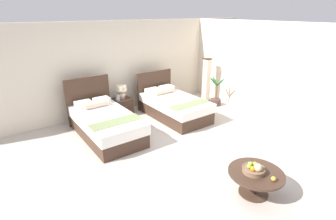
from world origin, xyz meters
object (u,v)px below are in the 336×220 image
(bed_near_window, at_px, (105,123))
(floor_lamp_corner, at_px, (207,80))
(bed_near_corner, at_px, (173,106))
(fruit_bowl, at_px, (254,169))
(loose_apple, at_px, (274,179))
(vase, at_px, (118,97))
(coffee_table, at_px, (255,177))
(nightstand, at_px, (123,107))
(table_lamp, at_px, (122,91))
(potted_palm, at_px, (216,98))

(bed_near_window, relative_size, floor_lamp_corner, 1.55)
(bed_near_corner, height_order, floor_lamp_corner, floor_lamp_corner)
(fruit_bowl, relative_size, floor_lamp_corner, 0.26)
(bed_near_corner, bearing_deg, loose_apple, -103.80)
(vase, distance_m, coffee_table, 4.35)
(fruit_bowl, distance_m, floor_lamp_corner, 4.69)
(nightstand, distance_m, fruit_bowl, 4.36)
(nightstand, xyz_separation_m, coffee_table, (0.17, -4.37, 0.07))
(table_lamp, bearing_deg, vase, -158.52)
(coffee_table, bearing_deg, vase, 94.28)
(vase, bearing_deg, potted_palm, -18.82)
(table_lamp, xyz_separation_m, coffee_table, (0.17, -4.39, -0.40))
(coffee_table, bearing_deg, loose_apple, -86.67)
(nightstand, height_order, coffee_table, nightstand)
(fruit_bowl, height_order, loose_apple, fruit_bowl)
(table_lamp, distance_m, loose_apple, 4.69)
(vase, bearing_deg, table_lamp, 21.48)
(nightstand, distance_m, coffee_table, 4.37)
(bed_near_corner, relative_size, coffee_table, 2.36)
(table_lamp, relative_size, floor_lamp_corner, 0.27)
(loose_apple, distance_m, floor_lamp_corner, 4.91)
(bed_near_corner, xyz_separation_m, nightstand, (-1.10, 0.95, -0.07))
(nightstand, xyz_separation_m, table_lamp, (0.00, 0.02, 0.48))
(loose_apple, bearing_deg, bed_near_window, 106.96)
(bed_near_window, distance_m, potted_palm, 3.69)
(loose_apple, bearing_deg, fruit_bowl, 101.34)
(vase, xyz_separation_m, potted_palm, (2.90, -0.99, -0.34))
(coffee_table, height_order, loose_apple, loose_apple)
(fruit_bowl, bearing_deg, table_lamp, 91.66)
(coffee_table, xyz_separation_m, loose_apple, (0.02, -0.29, 0.14))
(bed_near_window, height_order, nightstand, bed_near_window)
(bed_near_window, relative_size, nightstand, 4.31)
(fruit_bowl, bearing_deg, floor_lamp_corner, 55.16)
(bed_near_window, height_order, vase, bed_near_window)
(fruit_bowl, xyz_separation_m, loose_apple, (0.06, -0.31, -0.03))
(vase, distance_m, floor_lamp_corner, 2.99)
(potted_palm, bearing_deg, coffee_table, -127.60)
(nightstand, xyz_separation_m, potted_palm, (2.74, -1.03, -0.01))
(potted_palm, bearing_deg, vase, 161.18)
(bed_near_window, relative_size, potted_palm, 2.28)
(potted_palm, bearing_deg, nightstand, 159.48)
(vase, height_order, fruit_bowl, vase)
(floor_lamp_corner, bearing_deg, loose_apple, -122.18)
(vase, xyz_separation_m, floor_lamp_corner, (2.95, -0.46, 0.13))
(coffee_table, bearing_deg, potted_palm, 52.40)
(potted_palm, bearing_deg, table_lamp, 159.11)
(bed_near_window, distance_m, vase, 1.23)
(nightstand, height_order, floor_lamp_corner, floor_lamp_corner)
(bed_near_corner, distance_m, loose_apple, 3.82)
(bed_near_window, height_order, coffee_table, bed_near_window)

